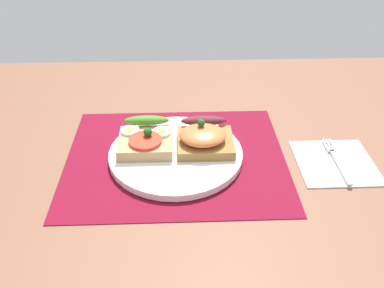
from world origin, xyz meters
TOP-DOWN VIEW (x-y plane):
  - ground_plane at (0.00, 0.00)cm, footprint 120.00×90.00cm
  - placemat at (0.00, 0.00)cm, footprint 40.38×33.08cm
  - plate at (0.00, 0.00)cm, footprint 24.59×24.59cm
  - sandwich_egg_tomato at (-5.50, 1.78)cm, footprint 9.87×10.34cm
  - sandwich_salmon at (5.28, 1.39)cm, footprint 10.33×10.63cm
  - napkin at (29.06, -2.67)cm, footprint 13.84×13.79cm
  - fork at (29.30, -2.38)cm, footprint 1.62×13.63cm

SIDE VIEW (x-z plane):
  - ground_plane at x=0.00cm, z-range -3.20..0.00cm
  - placemat at x=0.00cm, z-range 0.00..0.30cm
  - napkin at x=29.06cm, z-range 0.00..0.60cm
  - fork at x=29.30cm, z-range 0.60..0.92cm
  - plate at x=0.00cm, z-range 0.30..1.61cm
  - sandwich_egg_tomato at x=-5.50cm, z-range 0.99..5.35cm
  - sandwich_salmon at x=5.28cm, z-range 0.79..6.40cm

